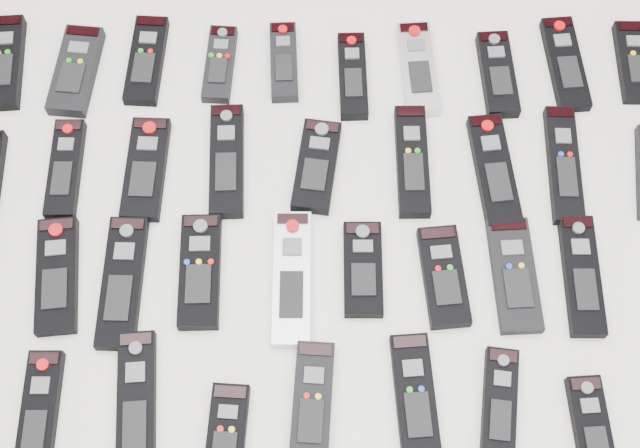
{
  "coord_description": "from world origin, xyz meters",
  "views": [
    {
      "loc": [
        0.14,
        -0.59,
        2.0
      ],
      "look_at": [
        0.14,
        -0.04,
        0.8
      ],
      "focal_mm": 50.0,
      "sensor_mm": 36.0,
      "label": 1
    }
  ],
  "objects_px": {
    "remote_34": "(415,398)",
    "remote_8": "(565,64)",
    "remote_32": "(226,437)",
    "remote_17": "(564,165)",
    "remote_13": "(227,161)",
    "remote_16": "(494,171)",
    "remote_0": "(6,62)",
    "remote_9": "(636,62)",
    "remote_7": "(498,74)",
    "remote_27": "(582,276)",
    "remote_23": "(292,278)",
    "remote_6": "(418,69)",
    "remote_14": "(317,166)",
    "remote_4": "(284,62)",
    "remote_12": "(146,169)",
    "remote_33": "(312,405)",
    "remote_11": "(65,169)",
    "table": "(320,245)",
    "remote_20": "(57,276)",
    "remote_5": "(353,76)",
    "remote_25": "(444,277)",
    "remote_15": "(412,161)",
    "remote_26": "(514,275)",
    "remote_31": "(136,408)",
    "remote_30": "(39,416)",
    "remote_21": "(122,282)",
    "remote_35": "(499,406)",
    "remote_1": "(76,71)",
    "remote_2": "(146,60)",
    "remote_24": "(363,269)",
    "remote_36": "(592,432)"
  },
  "relations": [
    {
      "from": "remote_34",
      "to": "remote_8",
      "type": "bearing_deg",
      "value": 59.96
    },
    {
      "from": "remote_32",
      "to": "remote_17",
      "type": "bearing_deg",
      "value": 43.27
    },
    {
      "from": "remote_13",
      "to": "remote_16",
      "type": "distance_m",
      "value": 0.41
    },
    {
      "from": "remote_0",
      "to": "remote_9",
      "type": "distance_m",
      "value": 1.02
    },
    {
      "from": "remote_7",
      "to": "remote_27",
      "type": "relative_size",
      "value": 0.83
    },
    {
      "from": "remote_23",
      "to": "remote_34",
      "type": "distance_m",
      "value": 0.25
    },
    {
      "from": "remote_6",
      "to": "remote_14",
      "type": "relative_size",
      "value": 1.11
    },
    {
      "from": "remote_4",
      "to": "remote_12",
      "type": "height_order",
      "value": "remote_4"
    },
    {
      "from": "remote_14",
      "to": "remote_33",
      "type": "bearing_deg",
      "value": -82.91
    },
    {
      "from": "remote_6",
      "to": "remote_11",
      "type": "bearing_deg",
      "value": -165.37
    },
    {
      "from": "table",
      "to": "remote_20",
      "type": "distance_m",
      "value": 0.4
    },
    {
      "from": "remote_5",
      "to": "remote_23",
      "type": "distance_m",
      "value": 0.36
    },
    {
      "from": "remote_7",
      "to": "remote_33",
      "type": "distance_m",
      "value": 0.61
    },
    {
      "from": "remote_25",
      "to": "remote_17",
      "type": "bearing_deg",
      "value": 38.1
    },
    {
      "from": "remote_15",
      "to": "remote_26",
      "type": "bearing_deg",
      "value": -53.53
    },
    {
      "from": "remote_31",
      "to": "remote_30",
      "type": "bearing_deg",
      "value": -179.04
    },
    {
      "from": "remote_21",
      "to": "remote_26",
      "type": "bearing_deg",
      "value": 2.52
    },
    {
      "from": "remote_31",
      "to": "remote_35",
      "type": "distance_m",
      "value": 0.49
    },
    {
      "from": "remote_9",
      "to": "remote_33",
      "type": "bearing_deg",
      "value": -132.35
    },
    {
      "from": "remote_8",
      "to": "remote_32",
      "type": "bearing_deg",
      "value": -135.68
    },
    {
      "from": "remote_11",
      "to": "remote_26",
      "type": "bearing_deg",
      "value": -14.66
    },
    {
      "from": "remote_0",
      "to": "remote_25",
      "type": "bearing_deg",
      "value": -32.24
    },
    {
      "from": "remote_13",
      "to": "remote_15",
      "type": "distance_m",
      "value": 0.28
    },
    {
      "from": "remote_11",
      "to": "remote_31",
      "type": "distance_m",
      "value": 0.39
    },
    {
      "from": "remote_1",
      "to": "remote_7",
      "type": "xyz_separation_m",
      "value": [
        0.68,
        -0.01,
        0.0
      ]
    },
    {
      "from": "remote_4",
      "to": "remote_34",
      "type": "relative_size",
      "value": 0.8
    },
    {
      "from": "remote_12",
      "to": "remote_33",
      "type": "bearing_deg",
      "value": -52.61
    },
    {
      "from": "remote_14",
      "to": "remote_33",
      "type": "xyz_separation_m",
      "value": [
        -0.01,
        -0.37,
        0.0
      ]
    },
    {
      "from": "remote_1",
      "to": "remote_35",
      "type": "relative_size",
      "value": 1.02
    },
    {
      "from": "remote_0",
      "to": "remote_1",
      "type": "relative_size",
      "value": 1.06
    },
    {
      "from": "remote_0",
      "to": "remote_26",
      "type": "height_order",
      "value": "remote_0"
    },
    {
      "from": "remote_8",
      "to": "remote_2",
      "type": "bearing_deg",
      "value": 174.84
    },
    {
      "from": "remote_13",
      "to": "remote_23",
      "type": "distance_m",
      "value": 0.22
    },
    {
      "from": "remote_35",
      "to": "remote_24",
      "type": "bearing_deg",
      "value": 139.69
    },
    {
      "from": "remote_11",
      "to": "remote_20",
      "type": "xyz_separation_m",
      "value": [
        0.01,
        -0.18,
        0.0
      ]
    },
    {
      "from": "remote_34",
      "to": "remote_35",
      "type": "relative_size",
      "value": 1.12
    },
    {
      "from": "remote_30",
      "to": "remote_33",
      "type": "bearing_deg",
      "value": 2.47
    },
    {
      "from": "remote_15",
      "to": "remote_36",
      "type": "height_order",
      "value": "remote_15"
    },
    {
      "from": "remote_21",
      "to": "remote_23",
      "type": "height_order",
      "value": "same"
    },
    {
      "from": "table",
      "to": "remote_25",
      "type": "xyz_separation_m",
      "value": [
        0.18,
        -0.08,
        0.07
      ]
    },
    {
      "from": "remote_31",
      "to": "remote_34",
      "type": "xyz_separation_m",
      "value": [
        0.38,
        0.01,
        0.0
      ]
    },
    {
      "from": "remote_9",
      "to": "remote_12",
      "type": "xyz_separation_m",
      "value": [
        -0.78,
        -0.2,
        0.0
      ]
    },
    {
      "from": "remote_15",
      "to": "remote_21",
      "type": "relative_size",
      "value": 0.93
    },
    {
      "from": "remote_2",
      "to": "remote_14",
      "type": "relative_size",
      "value": 1.07
    },
    {
      "from": "remote_15",
      "to": "remote_17",
      "type": "bearing_deg",
      "value": -1.74
    },
    {
      "from": "remote_31",
      "to": "remote_32",
      "type": "distance_m",
      "value": 0.13
    },
    {
      "from": "remote_20",
      "to": "remote_26",
      "type": "distance_m",
      "value": 0.66
    },
    {
      "from": "remote_25",
      "to": "remote_20",
      "type": "bearing_deg",
      "value": 174.56
    },
    {
      "from": "remote_5",
      "to": "remote_25",
      "type": "distance_m",
      "value": 0.37
    },
    {
      "from": "remote_35",
      "to": "remote_36",
      "type": "distance_m",
      "value": 0.13
    }
  ]
}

